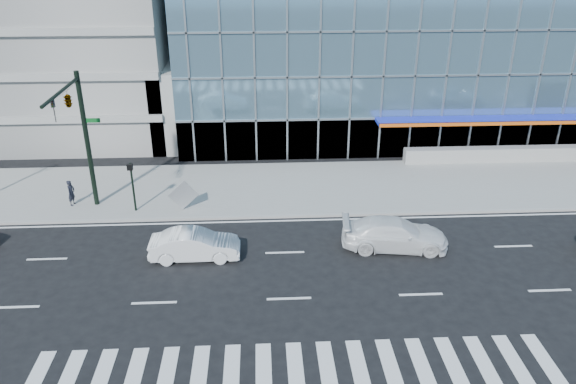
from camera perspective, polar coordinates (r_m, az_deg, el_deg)
name	(u,v)px	position (r m, az deg, el deg)	size (l,w,h in m)	color
ground	(285,253)	(28.97, -0.33, -6.17)	(160.00, 160.00, 0.00)	black
sidewalk	(279,187)	(36.03, -0.94, 0.49)	(120.00, 8.00, 0.15)	gray
theatre_building	(428,25)	(53.53, 14.00, 16.17)	(42.00, 26.00, 15.00)	#6894AD
ramp_block	(197,102)	(44.70, -9.27, 9.04)	(6.00, 8.00, 6.00)	gray
traffic_signal	(74,114)	(32.19, -20.90, 7.41)	(1.14, 5.74, 8.00)	black
ped_signal_post	(132,180)	(33.20, -15.58, 1.23)	(0.30, 0.33, 3.00)	black
white_suv	(395,234)	(29.56, 10.80, -4.21)	(2.22, 5.45, 1.58)	white
white_sedan	(195,245)	(28.55, -9.45, -5.33)	(1.57, 4.49, 1.48)	white
pedestrian	(71,193)	(35.62, -21.16, -0.07)	(0.57, 0.37, 1.56)	black
tilted_panel	(183,195)	(33.18, -10.60, -0.31)	(1.30, 0.06, 1.30)	#A4A4A4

